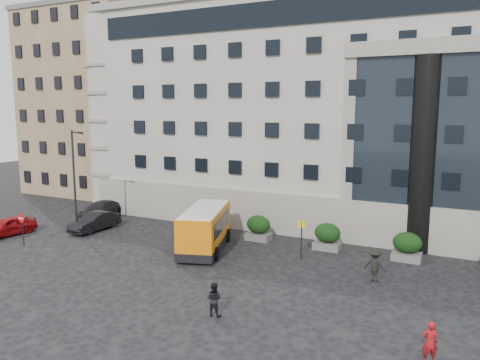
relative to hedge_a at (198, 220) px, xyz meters
The scene contains 21 objects.
ground 8.81m from the hedge_a, 62.85° to the right, with size 120.00×120.00×0.00m, color black.
civic_building 19.15m from the hedge_a, 54.85° to the left, with size 44.00×24.00×18.00m, color #9E998B.
entrance_column 17.13m from the hedge_a, ahead, with size 1.80×1.80×13.00m, color black.
apartment_near 25.12m from the hedge_a, 148.62° to the left, with size 14.00×14.00×20.00m, color #8A6C50.
apartment_far 39.27m from the hedge_a, 127.29° to the left, with size 13.00×13.00×22.00m, color brown.
hedge_a is the anchor object (origin of this frame).
hedge_b 5.20m from the hedge_a, ahead, with size 1.80×1.26×1.84m.
hedge_c 10.40m from the hedge_a, ahead, with size 1.80×1.26×1.84m.
hedge_d 15.60m from the hedge_a, ahead, with size 1.80×1.26×1.84m.
street_lamp 9.89m from the hedge_a, 148.84° to the right, with size 1.16×0.18×8.00m.
bus_stop_sign 9.94m from the hedge_a, 16.42° to the right, with size 0.50×0.08×2.52m.
no_entry_sign 12.64m from the hedge_a, 135.52° to the right, with size 0.64×0.16×2.32m.
minibus 4.85m from the hedge_a, 52.51° to the right, with size 4.44×7.28×2.87m.
red_truck 10.86m from the hedge_a, 148.65° to the left, with size 2.70×5.35×2.82m.
parked_car_a 14.48m from the hedge_a, 148.86° to the right, with size 1.70×4.22×1.44m, color maroon.
parked_car_b 8.24m from the hedge_a, 155.65° to the right, with size 1.53×4.40×1.45m, color black.
parked_car_c 10.28m from the hedge_a, behind, with size 1.98×4.88×1.42m, color black.
parked_car_d 11.12m from the hedge_a, 132.45° to the left, with size 2.11×4.58×1.27m, color black.
pedestrian_a 21.81m from the hedge_a, 34.37° to the right, with size 0.60×0.39×1.65m, color #A41019.
pedestrian_b 15.16m from the hedge_a, 55.43° to the right, with size 0.78×0.61×1.61m, color black.
pedestrian_c 15.21m from the hedge_a, 17.83° to the right, with size 1.22×0.70×1.89m, color black.
Camera 1 is at (15.02, -22.64, 9.66)m, focal length 35.00 mm.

